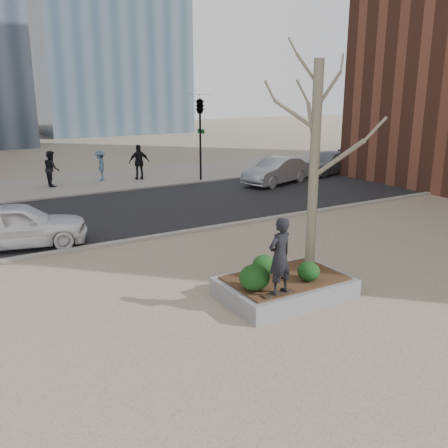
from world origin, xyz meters
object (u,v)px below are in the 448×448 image
skateboard (279,294)px  police_car (17,225)px  planter (285,288)px  skateboarder (280,256)px

skateboard → police_car: 8.98m
planter → skateboarder: skateboarder is taller
skateboarder → police_car: bearing=-72.7°
skateboard → police_car: (-4.11, 7.98, 0.24)m
planter → police_car: bearing=123.8°
skateboarder → police_car: 9.00m
planter → skateboard: (-0.74, -0.74, 0.26)m
skateboarder → police_car: skateboarder is taller
planter → police_car: police_car is taller
planter → skateboarder: bearing=-134.9°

